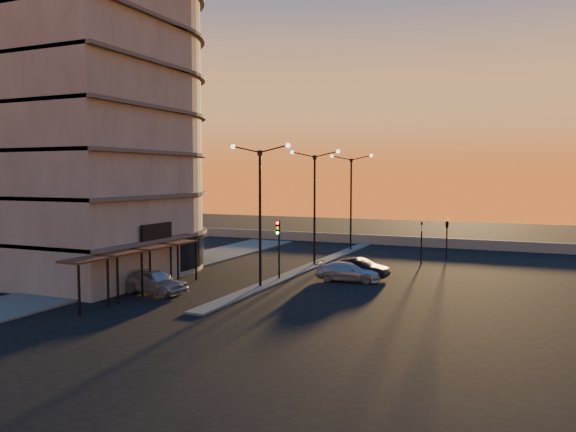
# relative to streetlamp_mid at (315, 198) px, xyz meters

# --- Properties ---
(ground) EXTENTS (120.00, 120.00, 0.00)m
(ground) POSITION_rel_streetlamp_mid_xyz_m (0.00, -10.00, -5.59)
(ground) COLOR black
(ground) RESTS_ON ground
(sidewalk_west) EXTENTS (5.00, 40.00, 0.12)m
(sidewalk_west) POSITION_rel_streetlamp_mid_xyz_m (-10.50, -6.00, -5.53)
(sidewalk_west) COLOR #454543
(sidewalk_west) RESTS_ON ground
(median) EXTENTS (1.20, 36.00, 0.12)m
(median) POSITION_rel_streetlamp_mid_xyz_m (0.00, 0.00, -5.53)
(median) COLOR #454543
(median) RESTS_ON ground
(parapet) EXTENTS (44.00, 0.50, 1.00)m
(parapet) POSITION_rel_streetlamp_mid_xyz_m (2.00, 16.00, -5.09)
(parapet) COLOR slate
(parapet) RESTS_ON ground
(building) EXTENTS (14.35, 17.08, 25.00)m
(building) POSITION_rel_streetlamp_mid_xyz_m (-14.00, -9.97, 6.32)
(building) COLOR #69645D
(building) RESTS_ON ground
(streetlamp_near) EXTENTS (4.32, 0.32, 9.51)m
(streetlamp_near) POSITION_rel_streetlamp_mid_xyz_m (0.00, -10.00, 0.00)
(streetlamp_near) COLOR black
(streetlamp_near) RESTS_ON ground
(streetlamp_mid) EXTENTS (4.32, 0.32, 9.51)m
(streetlamp_mid) POSITION_rel_streetlamp_mid_xyz_m (0.00, 0.00, 0.00)
(streetlamp_mid) COLOR black
(streetlamp_mid) RESTS_ON ground
(streetlamp_far) EXTENTS (4.32, 0.32, 9.51)m
(streetlamp_far) POSITION_rel_streetlamp_mid_xyz_m (0.00, 10.00, 0.00)
(streetlamp_far) COLOR black
(streetlamp_far) RESTS_ON ground
(traffic_light_main) EXTENTS (0.28, 0.44, 4.25)m
(traffic_light_main) POSITION_rel_streetlamp_mid_xyz_m (0.00, -7.13, -2.70)
(traffic_light_main) COLOR black
(traffic_light_main) RESTS_ON ground
(signal_east_a) EXTENTS (0.13, 0.16, 3.60)m
(signal_east_a) POSITION_rel_streetlamp_mid_xyz_m (8.00, 4.00, -3.66)
(signal_east_a) COLOR black
(signal_east_a) RESTS_ON ground
(signal_east_b) EXTENTS (0.42, 1.99, 3.60)m
(signal_east_b) POSITION_rel_streetlamp_mid_xyz_m (9.50, 8.00, -2.49)
(signal_east_b) COLOR black
(signal_east_b) RESTS_ON ground
(car_hatchback) EXTENTS (4.82, 2.37, 1.58)m
(car_hatchback) POSITION_rel_streetlamp_mid_xyz_m (-5.34, -14.33, -4.80)
(car_hatchback) COLOR #A2A4A9
(car_hatchback) RESTS_ON ground
(car_sedan) EXTENTS (4.31, 1.81, 1.38)m
(car_sedan) POSITION_rel_streetlamp_mid_xyz_m (5.00, -3.72, -4.90)
(car_sedan) COLOR black
(car_sedan) RESTS_ON ground
(car_wagon) EXTENTS (4.71, 2.28, 1.32)m
(car_wagon) POSITION_rel_streetlamp_mid_xyz_m (4.61, -5.37, -4.93)
(car_wagon) COLOR #AAAEB2
(car_wagon) RESTS_ON ground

